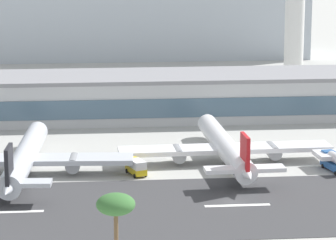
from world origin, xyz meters
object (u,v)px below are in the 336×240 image
object	(u,v)px
service_box_truck_1	(136,166)
palm_tree_2	(116,206)
control_tower	(295,3)
airliner_black_tail_gate_1	(24,159)
terminal_building	(117,97)
service_fuel_truck_0	(335,162)
airliner_red_tail_gate_2	(226,148)
distant_hotel_block	(138,6)

from	to	relation	value
service_box_truck_1	palm_tree_2	xyz separation A→B (m)	(-5.99, -57.10, 10.05)
control_tower	service_box_truck_1	bearing A→B (deg)	-119.84
control_tower	service_box_truck_1	size ratio (longest dim) A/B	7.06
airliner_black_tail_gate_1	service_box_truck_1	world-z (taller)	airliner_black_tail_gate_1
terminal_building	service_box_truck_1	world-z (taller)	terminal_building
service_fuel_truck_0	palm_tree_2	distance (m)	73.89
airliner_red_tail_gate_2	palm_tree_2	distance (m)	69.59
airliner_black_tail_gate_1	service_fuel_truck_0	world-z (taller)	airliner_black_tail_gate_1
distant_hotel_block	airliner_red_tail_gate_2	xyz separation A→B (m)	(9.01, -164.34, -16.61)
service_box_truck_1	palm_tree_2	world-z (taller)	palm_tree_2
service_fuel_truck_0	service_box_truck_1	bearing A→B (deg)	77.43
airliner_black_tail_gate_1	palm_tree_2	distance (m)	61.58
distant_hotel_block	service_fuel_truck_0	size ratio (longest dim) A/B	14.85
control_tower	service_box_truck_1	world-z (taller)	control_tower
terminal_building	distant_hotel_block	world-z (taller)	distant_hotel_block
distant_hotel_block	terminal_building	bearing A→B (deg)	-96.14
control_tower	distant_hotel_block	distance (m)	87.54
control_tower	service_fuel_truck_0	bearing A→B (deg)	-98.26
airliner_black_tail_gate_1	airliner_red_tail_gate_2	distance (m)	42.75
service_box_truck_1	control_tower	bearing A→B (deg)	-49.42
terminal_building	palm_tree_2	distance (m)	112.80
control_tower	airliner_red_tail_gate_2	xyz separation A→B (m)	(-35.62, -89.33, -23.47)
service_fuel_truck_0	palm_tree_2	xyz separation A→B (m)	(-47.14, -56.05, 9.81)
distant_hotel_block	airliner_red_tail_gate_2	bearing A→B (deg)	-86.86
airliner_red_tail_gate_2	service_box_truck_1	xyz separation A→B (m)	(-19.67, -7.03, -1.60)
terminal_building	service_fuel_truck_0	bearing A→B (deg)	-52.77
terminal_building	service_box_truck_1	bearing A→B (deg)	-88.14
control_tower	airliner_red_tail_gate_2	world-z (taller)	control_tower
palm_tree_2	terminal_building	bearing A→B (deg)	87.87
terminal_building	service_box_truck_1	xyz separation A→B (m)	(1.80, -55.46, -4.09)
palm_tree_2	control_tower	bearing A→B (deg)	68.23
control_tower	palm_tree_2	distance (m)	165.93
distant_hotel_block	airliner_black_tail_gate_1	size ratio (longest dim) A/B	2.52
service_fuel_truck_0	control_tower	bearing A→B (deg)	-19.37
terminal_building	palm_tree_2	size ratio (longest dim) A/B	15.49
control_tower	palm_tree_2	bearing A→B (deg)	-111.77
service_fuel_truck_0	service_box_truck_1	size ratio (longest dim) A/B	1.37
distant_hotel_block	palm_tree_2	world-z (taller)	distant_hotel_block
service_fuel_truck_0	service_box_truck_1	xyz separation A→B (m)	(-41.15, 1.05, -0.24)
terminal_building	airliner_black_tail_gate_1	distance (m)	57.86
service_fuel_truck_0	palm_tree_2	bearing A→B (deg)	128.82
airliner_red_tail_gate_2	service_fuel_truck_0	size ratio (longest dim) A/B	5.77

